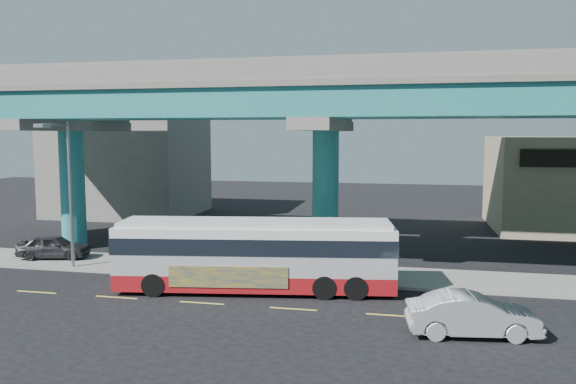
% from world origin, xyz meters
% --- Properties ---
extents(ground, '(120.00, 120.00, 0.00)m').
position_xyz_m(ground, '(0.00, 0.00, 0.00)').
color(ground, black).
rests_on(ground, ground).
extents(sidewalk, '(70.00, 4.00, 0.15)m').
position_xyz_m(sidewalk, '(0.00, 5.50, 0.07)').
color(sidewalk, gray).
rests_on(sidewalk, ground).
extents(lane_markings, '(58.00, 0.12, 0.01)m').
position_xyz_m(lane_markings, '(-0.00, -0.30, 0.01)').
color(lane_markings, '#D8C64C').
rests_on(lane_markings, ground).
extents(viaduct, '(52.00, 12.40, 11.70)m').
position_xyz_m(viaduct, '(-0.00, 9.11, 9.14)').
color(viaduct, '#217580').
rests_on(viaduct, ground).
extents(building_concrete, '(12.00, 10.00, 9.00)m').
position_xyz_m(building_concrete, '(-20.00, 24.00, 4.50)').
color(building_concrete, gray).
rests_on(building_concrete, ground).
extents(transit_bus, '(12.99, 4.63, 3.27)m').
position_xyz_m(transit_bus, '(-2.23, 2.05, 1.79)').
color(transit_bus, maroon).
rests_on(transit_bus, ground).
extents(sedan, '(2.81, 5.04, 1.52)m').
position_xyz_m(sedan, '(6.89, -1.97, 0.76)').
color(sedan, '#A2A2A7').
rests_on(sedan, ground).
extents(parked_car, '(3.33, 4.66, 1.35)m').
position_xyz_m(parked_car, '(-15.14, 5.58, 0.82)').
color(parked_car, '#2C2D31').
rests_on(parked_car, sidewalk).
extents(street_lamp, '(0.50, 2.52, 7.73)m').
position_xyz_m(street_lamp, '(-12.89, 3.44, 5.17)').
color(street_lamp, gray).
rests_on(street_lamp, sidewalk).
extents(stop_sign, '(0.61, 0.59, 2.71)m').
position_xyz_m(stop_sign, '(3.01, 4.18, 2.11)').
color(stop_sign, gray).
rests_on(stop_sign, sidewalk).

